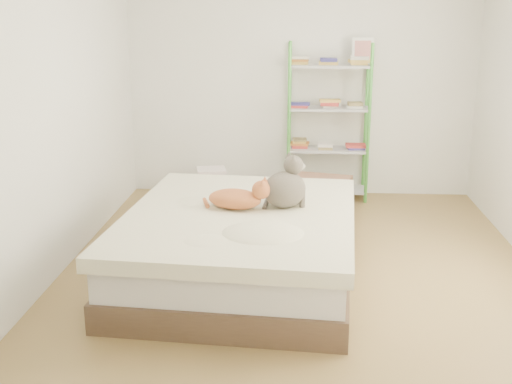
# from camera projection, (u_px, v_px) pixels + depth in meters

# --- Properties ---
(room) EXTENTS (3.81, 4.21, 2.61)m
(room) POSITION_uv_depth(u_px,v_px,m) (302.00, 107.00, 5.01)
(room) COLOR olive
(room) RESTS_ON ground
(bed) EXTENTS (1.88, 2.27, 0.55)m
(bed) POSITION_uv_depth(u_px,v_px,m) (241.00, 245.00, 4.96)
(bed) COLOR #48362B
(bed) RESTS_ON ground
(orange_cat) EXTENTS (0.53, 0.35, 0.20)m
(orange_cat) POSITION_uv_depth(u_px,v_px,m) (235.00, 196.00, 4.93)
(orange_cat) COLOR #D67742
(orange_cat) RESTS_ON bed
(grey_cat) EXTENTS (0.46, 0.43, 0.41)m
(grey_cat) POSITION_uv_depth(u_px,v_px,m) (285.00, 182.00, 4.94)
(grey_cat) COLOR slate
(grey_cat) RESTS_ON bed
(shelf_unit) EXTENTS (0.89, 0.36, 1.74)m
(shelf_unit) POSITION_uv_depth(u_px,v_px,m) (329.00, 119.00, 6.91)
(shelf_unit) COLOR green
(shelf_unit) RESTS_ON ground
(cardboard_box) EXTENTS (0.65, 0.65, 0.45)m
(cardboard_box) POSITION_uv_depth(u_px,v_px,m) (322.00, 197.00, 6.50)
(cardboard_box) COLOR #94694D
(cardboard_box) RESTS_ON ground
(white_bin) EXTENTS (0.36, 0.33, 0.35)m
(white_bin) POSITION_uv_depth(u_px,v_px,m) (212.00, 184.00, 7.04)
(white_bin) COLOR white
(white_bin) RESTS_ON ground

